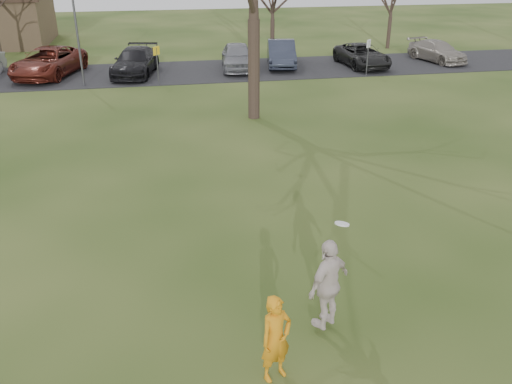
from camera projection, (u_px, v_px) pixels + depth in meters
ground at (296, 351)px, 10.12m from camera, size 120.00×120.00×0.00m
parking_strip at (191, 72)px, 32.41m from camera, size 62.00×6.50×0.04m
player_defender at (276, 339)px, 9.19m from camera, size 0.72×0.61×1.67m
car_2 at (48, 62)px, 30.92m from camera, size 4.25×6.32×1.61m
car_3 at (135, 62)px, 31.25m from camera, size 3.11×5.51×1.51m
car_4 at (237, 57)px, 32.53m from camera, size 2.32×4.80×1.58m
car_5 at (281, 53)px, 33.49m from camera, size 2.46×4.95×1.56m
car_6 at (362, 55)px, 33.49m from camera, size 2.53×5.00×1.36m
car_7 at (437, 51)px, 34.95m from camera, size 2.85×4.77×1.29m
catching_play at (328, 284)px, 10.25m from camera, size 1.18×1.02×2.34m
lamp_post at (74, 10)px, 27.51m from camera, size 0.34×0.34×6.27m
sign_yellow at (157, 58)px, 28.80m from camera, size 0.35×0.35×2.08m
sign_white at (368, 51)px, 30.83m from camera, size 0.35×0.35×2.08m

